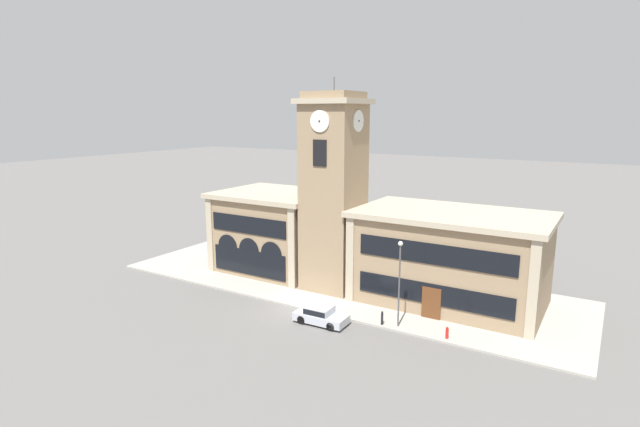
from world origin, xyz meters
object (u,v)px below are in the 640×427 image
(street_lamp, at_px, (400,272))
(fire_hydrant, at_px, (447,333))
(parked_car_near, at_px, (320,315))
(bollard, at_px, (382,318))

(street_lamp, bearing_deg, fire_hydrant, -1.94)
(parked_car_near, height_order, street_lamp, street_lamp)
(bollard, bearing_deg, fire_hydrant, 2.56)
(street_lamp, distance_m, bollard, 3.88)
(parked_car_near, xyz_separation_m, bollard, (4.24, 1.94, -0.04))
(parked_car_near, height_order, bollard, parked_car_near)
(bollard, bearing_deg, street_lamp, 16.96)
(parked_car_near, distance_m, fire_hydrant, 9.38)
(fire_hydrant, bearing_deg, bollard, -177.44)
(bollard, bearing_deg, parked_car_near, -155.45)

